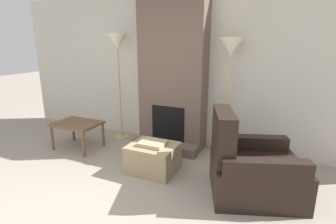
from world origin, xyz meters
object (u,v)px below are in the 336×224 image
object	(u,v)px
ottoman	(153,157)
floor_lamp_right	(231,54)
floor_lamp_left	(118,48)
side_table	(77,126)
armchair	(249,171)

from	to	relation	value
ottoman	floor_lamp_right	world-z (taller)	floor_lamp_right
floor_lamp_left	floor_lamp_right	world-z (taller)	floor_lamp_left
floor_lamp_left	floor_lamp_right	distance (m)	2.00
side_table	floor_lamp_right	bearing A→B (deg)	17.84
armchair	floor_lamp_left	xyz separation A→B (m)	(-2.50, 0.97, 1.38)
side_table	floor_lamp_left	world-z (taller)	floor_lamp_left
ottoman	floor_lamp_left	size ratio (longest dim) A/B	0.34
side_table	ottoman	bearing A→B (deg)	-6.96
ottoman	side_table	xyz separation A→B (m)	(-1.56, 0.19, 0.20)
armchair	side_table	bearing A→B (deg)	65.80
floor_lamp_right	floor_lamp_left	bearing A→B (deg)	180.00
ottoman	floor_lamp_left	world-z (taller)	floor_lamp_left
armchair	floor_lamp_right	xyz separation A→B (m)	(-0.50, 0.97, 1.31)
ottoman	floor_lamp_left	distance (m)	2.12
ottoman	side_table	bearing A→B (deg)	173.04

